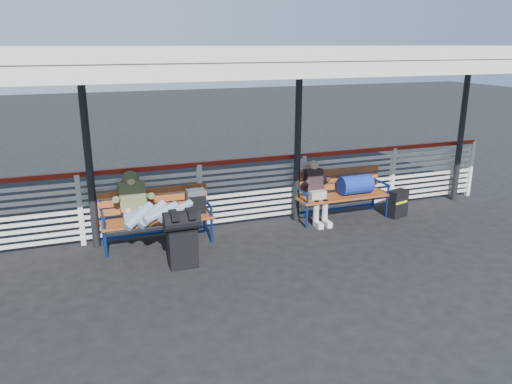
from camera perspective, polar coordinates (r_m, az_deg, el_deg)
name	(u,v)px	position (r m, az deg, el deg)	size (l,w,h in m)	color
ground	(234,273)	(7.34, -2.54, -9.26)	(60.00, 60.00, 0.00)	black
fence	(200,194)	(8.81, -6.43, -0.25)	(12.08, 0.08, 1.24)	silver
canopy	(212,55)	(7.44, -4.99, 15.33)	(12.60, 3.60, 3.16)	silver
luggage_stack	(182,237)	(7.43, -8.42, -5.08)	(0.53, 0.30, 0.88)	black
bench_left	(167,209)	(8.34, -10.18, -1.94)	(1.80, 0.56, 0.92)	#B05B22
bench_right	(349,187)	(9.56, 10.55, 0.57)	(1.80, 0.56, 0.92)	#B05B22
traveler_man	(150,210)	(7.92, -12.00, -1.97)	(0.94, 1.64, 0.77)	#8FA4C0
companion_person	(316,191)	(9.23, 6.89, 0.11)	(0.32, 0.66, 1.15)	#B0AD9F
suitcase_side	(398,203)	(9.91, 15.88, -1.27)	(0.42, 0.32, 0.53)	black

